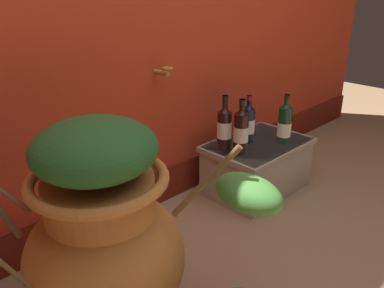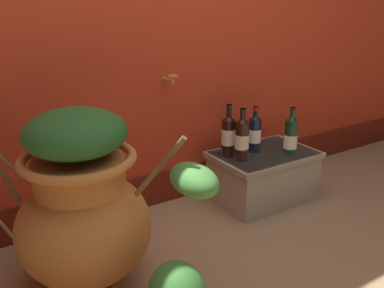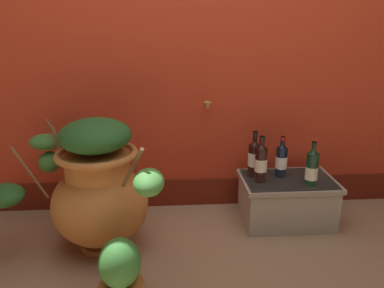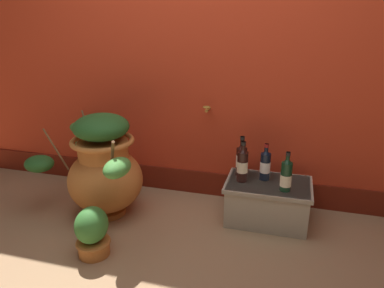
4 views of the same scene
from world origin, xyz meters
TOP-DOWN VIEW (x-y plane):
  - ground_plane at (0.00, 0.00)m, footprint 7.00×7.00m
  - back_wall at (0.00, 1.20)m, footprint 4.40×0.33m
  - terracotta_urn at (-0.65, 0.58)m, footprint 0.98×0.89m
  - stone_ledge at (0.55, 0.81)m, footprint 0.61×0.41m
  - wine_bottle_left at (0.66, 0.72)m, footprint 0.08×0.08m
  - wine_bottle_middle at (0.51, 0.86)m, footprint 0.08×0.08m
  - wine_bottle_right at (0.33, 0.89)m, footprint 0.08×0.08m
  - wine_bottle_back at (0.36, 0.79)m, footprint 0.08×0.08m
  - potted_shrub at (-0.47, 0.09)m, footprint 0.22×0.23m

SIDE VIEW (x-z plane):
  - ground_plane at x=0.00m, z-range 0.00..0.00m
  - stone_ledge at x=0.55m, z-range 0.01..0.32m
  - potted_shrub at x=-0.47m, z-range 0.00..0.33m
  - terracotta_urn at x=-0.65m, z-range -0.02..0.77m
  - wine_bottle_left at x=0.66m, z-range 0.28..0.56m
  - wine_bottle_middle at x=0.51m, z-range 0.29..0.56m
  - wine_bottle_right at x=0.33m, z-range 0.28..0.59m
  - wine_bottle_back at x=0.36m, z-range 0.29..0.59m
  - back_wall at x=0.00m, z-range -0.01..2.59m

